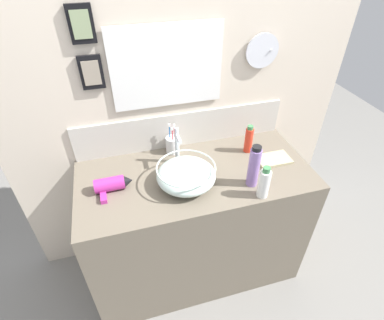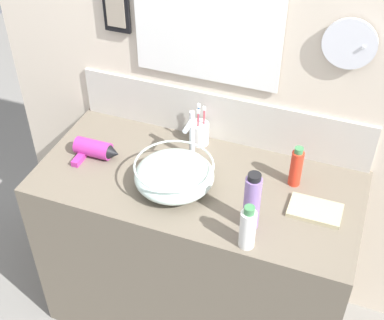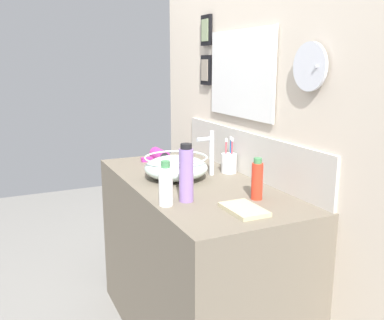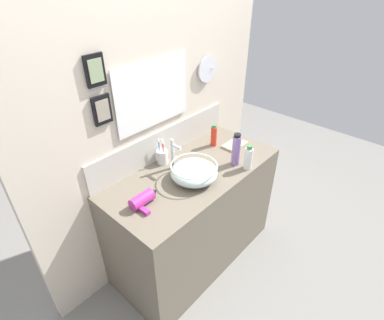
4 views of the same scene
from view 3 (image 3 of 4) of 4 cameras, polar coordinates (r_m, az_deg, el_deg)
The scene contains 10 objects.
vanity_counter at distance 2.21m, azimuth 0.24°, elevation -13.51°, with size 1.29×0.60×0.85m, color #6B6051.
back_panel at distance 2.14m, azimuth 8.32°, elevation 9.49°, with size 2.04×0.09×2.57m.
glass_bowl_sink at distance 2.08m, azimuth -2.14°, elevation -0.97°, with size 0.31×0.31×0.11m.
faucet at distance 2.14m, azimuth 2.45°, elevation 1.27°, with size 0.02×0.09×0.23m.
hair_drier at distance 2.44m, azimuth -4.32°, elevation 0.51°, with size 0.19×0.13×0.07m.
toothbrush_cup at distance 2.21m, azimuth 4.95°, elevation -0.36°, with size 0.08×0.08×0.19m.
soap_dispenser at distance 1.79m, azimuth 8.68°, elevation -2.65°, with size 0.05×0.05×0.18m.
shampoo_bottle at distance 1.73m, azimuth -0.77°, elevation -1.85°, with size 0.06×0.06×0.24m.
spray_bottle at distance 1.69m, azimuth -3.52°, elevation -3.36°, with size 0.06×0.06×0.18m.
hand_towel at distance 1.66m, azimuth 6.93°, elevation -6.55°, with size 0.19×0.12×0.02m, color tan.
Camera 3 is at (1.79, -0.84, 1.40)m, focal length 40.00 mm.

